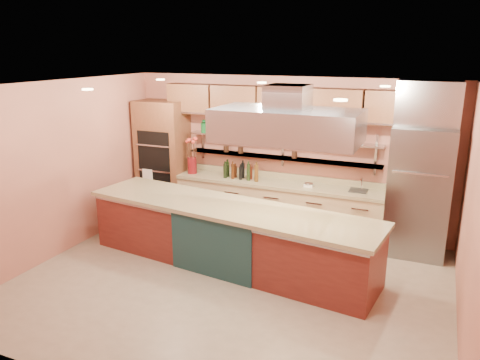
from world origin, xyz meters
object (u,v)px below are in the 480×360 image
at_px(flower_vase, 192,165).
at_px(copper_kettle, 230,130).
at_px(kitchen_scale, 309,184).
at_px(green_canister, 256,131).
at_px(refrigerator, 419,192).
at_px(island, 228,235).

xyz_separation_m(flower_vase, copper_kettle, (0.71, 0.22, 0.70)).
relative_size(flower_vase, copper_kettle, 1.84).
height_order(kitchen_scale, green_canister, green_canister).
height_order(refrigerator, kitchen_scale, refrigerator).
bearing_deg(island, flower_vase, 140.43).
relative_size(copper_kettle, green_canister, 0.99).
distance_m(flower_vase, kitchen_scale, 2.32).
xyz_separation_m(refrigerator, island, (-2.63, -1.57, -0.57)).
bearing_deg(copper_kettle, green_canister, 0.00).
xyz_separation_m(refrigerator, kitchen_scale, (-1.81, 0.01, -0.08)).
distance_m(kitchen_scale, green_canister, 1.38).
bearing_deg(island, refrigerator, 37.94).
distance_m(kitchen_scale, copper_kettle, 1.82).
bearing_deg(green_canister, copper_kettle, 180.00).
xyz_separation_m(kitchen_scale, copper_kettle, (-1.61, 0.22, 0.81)).
height_order(island, kitchen_scale, kitchen_scale).
bearing_deg(copper_kettle, refrigerator, -3.85).
xyz_separation_m(refrigerator, green_canister, (-2.89, 0.23, 0.75)).
distance_m(island, green_canister, 2.25).
distance_m(flower_vase, green_canister, 1.44).
distance_m(island, flower_vase, 2.26).
height_order(flower_vase, green_canister, green_canister).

